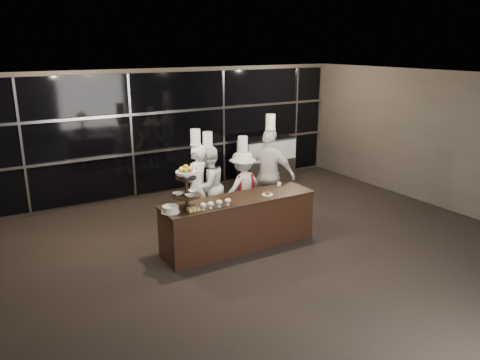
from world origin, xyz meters
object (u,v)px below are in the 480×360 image
display_stand (186,184)px  display_case (266,159)px  buffet_counter (239,222)px  layer_cake (171,209)px  chef_b (209,185)px  chef_c (243,186)px  chef_a (197,186)px  chef_d (270,174)px

display_stand → display_case: size_ratio=0.52×
buffet_counter → display_stand: size_ratio=3.81×
layer_cake → display_case: 4.95m
layer_cake → display_case: size_ratio=0.21×
display_case → chef_b: 3.05m
display_case → chef_c: chef_c is taller
display_stand → chef_a: size_ratio=0.38×
buffet_counter → chef_a: (-0.24, 1.22, 0.40)m
display_stand → chef_b: size_ratio=0.39×
display_stand → chef_a: 1.51m
buffet_counter → display_stand: (-1.00, -0.00, 0.87)m
display_stand → chef_b: (1.06, 1.29, -0.53)m
buffet_counter → chef_d: (1.28, 0.92, 0.49)m
display_case → chef_b: (-2.54, -1.69, 0.13)m
buffet_counter → chef_b: 1.34m
display_case → chef_d: chef_d is taller
buffet_counter → chef_a: chef_a is taller
display_case → chef_c: bearing=-134.3°
layer_cake → chef_b: size_ratio=0.16×
layer_cake → chef_d: 2.77m
layer_cake → chef_d: chef_d is taller
buffet_counter → layer_cake: size_ratio=9.47×
display_case → chef_a: chef_a is taller
chef_a → chef_d: (1.52, -0.29, 0.09)m
display_stand → display_case: (3.59, 2.97, -0.65)m
display_stand → layer_cake: (-0.31, -0.05, -0.37)m
layer_cake → chef_c: chef_c is taller
display_stand → layer_cake: display_stand is taller
buffet_counter → display_case: size_ratio=1.99×
display_stand → buffet_counter: bearing=0.0°
display_stand → chef_d: chef_d is taller
buffet_counter → chef_c: (0.72, 1.05, 0.29)m
buffet_counter → chef_c: bearing=55.8°
chef_c → buffet_counter: bearing=-124.2°
display_case → buffet_counter: bearing=-131.1°
display_stand → display_case: bearing=39.6°
buffet_counter → chef_c: size_ratio=1.59×
buffet_counter → display_case: display_case is taller
buffet_counter → chef_b: chef_b is taller
layer_cake → chef_d: bearing=20.5°
chef_a → chef_c: chef_a is taller
chef_b → chef_c: (0.66, -0.23, -0.06)m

